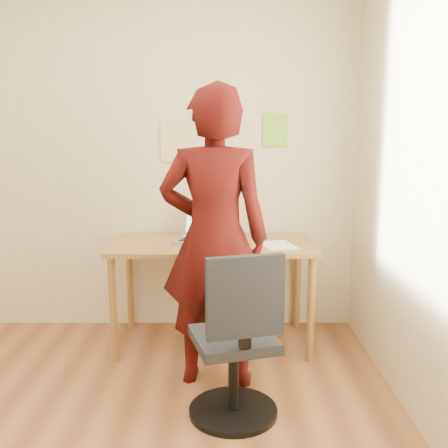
{
  "coord_description": "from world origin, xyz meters",
  "views": [
    {
      "loc": [
        0.75,
        -2.04,
        1.49
      ],
      "look_at": [
        0.76,
        0.95,
        0.95
      ],
      "focal_mm": 40.0,
      "sensor_mm": 36.0,
      "label": 1
    }
  ],
  "objects_px": {
    "phone": "(248,249)",
    "office_chair": "(237,349)",
    "desk": "(213,255)",
    "laptop": "(204,233)",
    "person": "(214,239)"
  },
  "relations": [
    {
      "from": "phone",
      "to": "office_chair",
      "type": "xyz_separation_m",
      "value": [
        -0.09,
        -0.79,
        -0.35
      ]
    },
    {
      "from": "desk",
      "to": "laptop",
      "type": "xyz_separation_m",
      "value": [
        -0.06,
        0.06,
        0.14
      ]
    },
    {
      "from": "laptop",
      "to": "office_chair",
      "type": "relative_size",
      "value": 0.48
    },
    {
      "from": "desk",
      "to": "laptop",
      "type": "bearing_deg",
      "value": 134.43
    },
    {
      "from": "desk",
      "to": "office_chair",
      "type": "distance_m",
      "value": 1.04
    },
    {
      "from": "phone",
      "to": "person",
      "type": "distance_m",
      "value": 0.43
    },
    {
      "from": "desk",
      "to": "phone",
      "type": "bearing_deg",
      "value": -41.88
    },
    {
      "from": "laptop",
      "to": "office_chair",
      "type": "bearing_deg",
      "value": -63.68
    },
    {
      "from": "office_chair",
      "to": "laptop",
      "type": "bearing_deg",
      "value": 85.14
    },
    {
      "from": "office_chair",
      "to": "person",
      "type": "xyz_separation_m",
      "value": [
        -0.12,
        0.44,
        0.49
      ]
    },
    {
      "from": "laptop",
      "to": "phone",
      "type": "height_order",
      "value": "laptop"
    },
    {
      "from": "desk",
      "to": "office_chair",
      "type": "relative_size",
      "value": 1.52
    },
    {
      "from": "person",
      "to": "laptop",
      "type": "bearing_deg",
      "value": -78.57
    },
    {
      "from": "laptop",
      "to": "desk",
      "type": "bearing_deg",
      "value": -30.23
    },
    {
      "from": "person",
      "to": "office_chair",
      "type": "bearing_deg",
      "value": 109.29
    }
  ]
}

